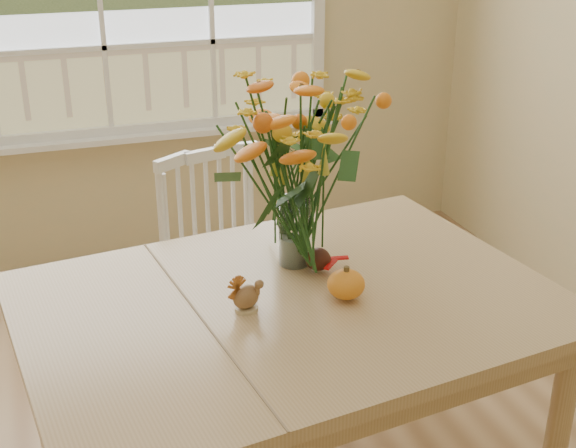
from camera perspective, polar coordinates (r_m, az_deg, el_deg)
name	(u,v)px	position (r m, az deg, el deg)	size (l,w,h in m)	color
wall_back	(99,5)	(4.02, -13.80, 15.47)	(4.00, 0.02, 2.70)	beige
dining_table	(290,326)	(2.24, 0.17, -7.53)	(1.62, 1.25, 0.80)	tan
windsor_chair	(221,261)	(3.03, -4.96, -2.77)	(0.53, 0.52, 0.94)	white
flower_vase	(295,165)	(2.27, 0.49, 4.41)	(0.45, 0.45, 0.54)	white
pumpkin	(346,286)	(2.18, 4.32, -4.58)	(0.11, 0.11, 0.08)	orange
turkey_figurine	(246,297)	(2.12, -3.12, -5.41)	(0.10, 0.09, 0.10)	#CCB78C
dark_gourd	(318,260)	(2.33, 2.25, -2.72)	(0.13, 0.08, 0.07)	#38160F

